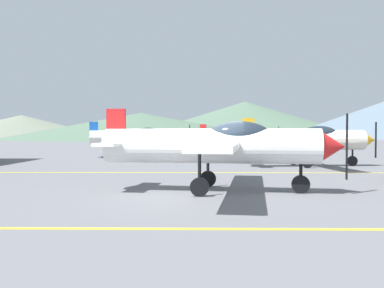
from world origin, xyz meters
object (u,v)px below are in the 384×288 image
(airplane_near, at_px, (220,145))
(airplane_far, at_px, (140,137))
(airplane_back, at_px, (238,136))
(airplane_mid, at_px, (309,139))

(airplane_near, height_order, airplane_far, same)
(airplane_near, xyz_separation_m, airplane_back, (3.25, 28.43, 0.00))
(airplane_near, relative_size, airplane_back, 1.01)
(airplane_near, bearing_deg, airplane_mid, 61.54)
(airplane_mid, bearing_deg, airplane_near, -118.46)
(airplane_mid, relative_size, airplane_back, 1.01)
(airplane_mid, distance_m, airplane_back, 18.15)
(airplane_mid, bearing_deg, airplane_far, 140.58)
(airplane_near, relative_size, airplane_far, 1.01)
(airplane_mid, relative_size, airplane_far, 1.01)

